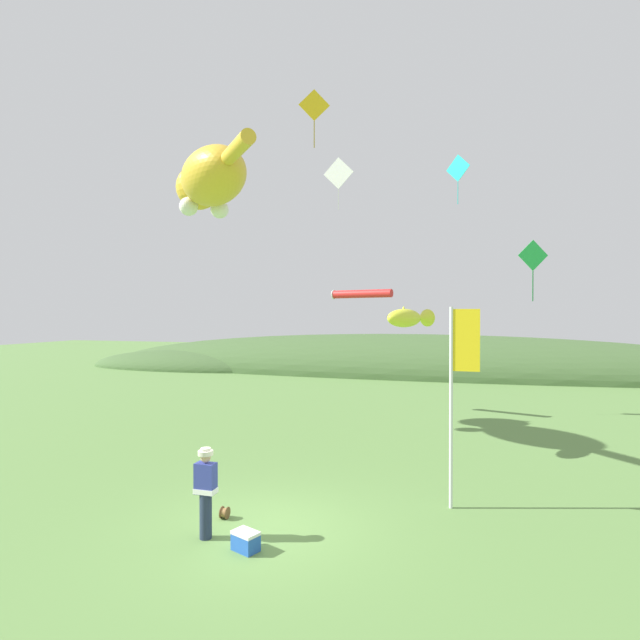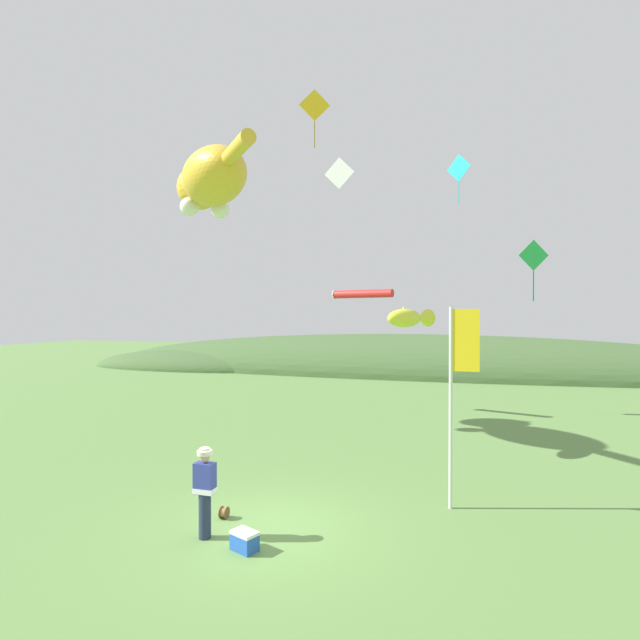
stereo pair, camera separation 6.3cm
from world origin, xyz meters
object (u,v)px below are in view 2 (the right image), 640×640
festival_banner_pole (458,377)px  kite_fish_windsock (409,318)px  kite_tube_streamer (362,294)px  kite_diamond_teal (459,168)px  picnic_cooler (245,541)px  kite_diamond_gold (315,106)px  kite_diamond_green (534,256)px  kite_spool (224,512)px  festival_attendant (205,490)px  kite_diamond_white (339,173)px  kite_giant_cat (210,181)px

festival_banner_pole → kite_fish_windsock: (-1.59, 4.46, 1.29)m
kite_tube_streamer → kite_diamond_teal: 6.52m
picnic_cooler → festival_banner_pole: (3.74, 3.18, 2.81)m
kite_diamond_gold → kite_diamond_green: 8.63m
kite_spool → kite_diamond_teal: (4.63, 11.09, 10.09)m
kite_tube_streamer → kite_diamond_gold: bearing=-94.3°
festival_banner_pole → kite_diamond_gold: bearing=136.8°
kite_spool → festival_banner_pole: bearing=22.4°
kite_fish_windsock → kite_diamond_green: kite_diamond_green is taller
festival_attendant → kite_diamond_green: (6.78, 7.28, 5.16)m
festival_attendant → kite_diamond_gold: (-0.04, 7.39, 10.45)m
picnic_cooler → kite_diamond_green: 11.21m
festival_attendant → kite_diamond_white: size_ratio=0.78×
festival_attendant → kite_diamond_gold: size_ratio=0.90×
kite_giant_cat → kite_tube_streamer: kite_giant_cat is taller
festival_banner_pole → kite_diamond_gold: size_ratio=2.33×
kite_tube_streamer → kite_diamond_white: size_ratio=1.28×
picnic_cooler → kite_diamond_green: kite_diamond_green is taller
festival_attendant → kite_diamond_green: size_ratio=0.97×
kite_diamond_gold → kite_spool: bearing=-90.3°
festival_banner_pole → kite_diamond_green: kite_diamond_green is taller
picnic_cooler → kite_tube_streamer: 14.26m
kite_spool → kite_diamond_white: bearing=92.1°
kite_diamond_teal → festival_banner_pole: bearing=-89.0°
kite_tube_streamer → kite_diamond_green: 8.65m
kite_diamond_white → kite_diamond_green: 9.98m
festival_attendant → kite_diamond_green: bearing=47.1°
picnic_cooler → kite_fish_windsock: kite_fish_windsock is taller
festival_attendant → kite_spool: festival_attendant is taller
kite_spool → kite_diamond_white: kite_diamond_white is taller
kite_spool → kite_tube_streamer: 13.16m
kite_diamond_white → kite_tube_streamer: bearing=32.9°
festival_banner_pole → kite_tube_streamer: 11.24m
kite_diamond_green → kite_diamond_gold: bearing=179.1°
kite_giant_cat → kite_diamond_green: bearing=-2.7°
kite_diamond_gold → kite_diamond_teal: 6.64m
kite_fish_windsock → kite_tube_streamer: bearing=115.8°
kite_tube_streamer → kite_diamond_green: size_ratio=1.60×
picnic_cooler → kite_diamond_white: 16.47m
kite_diamond_white → kite_diamond_gold: 5.18m
kite_giant_cat → kite_diamond_teal: kite_diamond_teal is taller
kite_fish_windsock → picnic_cooler: bearing=-105.7°
kite_fish_windsock → kite_diamond_teal: size_ratio=1.12×
kite_giant_cat → kite_tube_streamer: size_ratio=2.08×
festival_attendant → kite_diamond_white: bearing=92.3°
kite_spool → picnic_cooler: 1.60m
festival_banner_pole → kite_diamond_green: size_ratio=2.50×
kite_spool → kite_diamond_white: size_ratio=0.11×
kite_giant_cat → kite_fish_windsock: bearing=-3.2°
picnic_cooler → kite_tube_streamer: (-0.58, 13.29, 5.12)m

